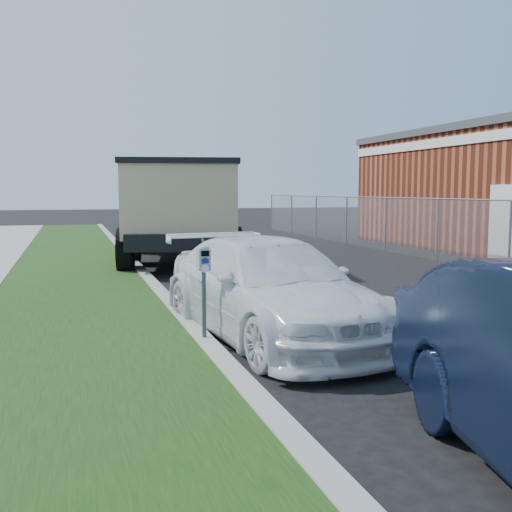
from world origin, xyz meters
name	(u,v)px	position (x,y,z in m)	size (l,w,h in m)	color
ground	(364,325)	(0.00, 0.00, 0.00)	(120.00, 120.00, 0.00)	black
chainlink_fence	(438,217)	(6.00, 7.00, 1.26)	(0.06, 30.06, 30.00)	slate
parking_meter	(204,272)	(-2.59, -0.58, 1.00)	(0.18, 0.14, 1.22)	#3F4247
white_wagon	(270,288)	(-1.57, -0.20, 0.68)	(1.91, 4.71, 1.37)	white
dump_truck	(181,204)	(-1.06, 9.51, 1.65)	(4.16, 7.86, 2.93)	black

